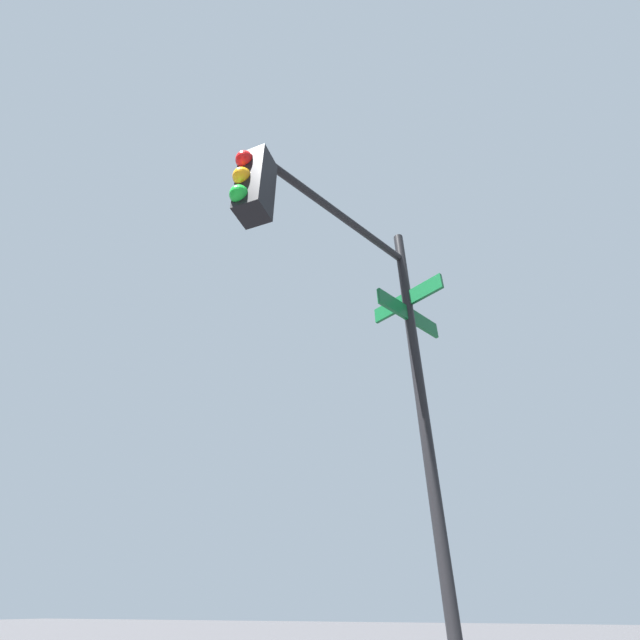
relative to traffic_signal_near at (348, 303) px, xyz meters
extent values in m
cylinder|color=black|center=(-0.46, -0.94, -1.15)|extent=(0.12, 0.12, 5.54)
cylinder|color=black|center=(0.04, 0.07, 1.22)|extent=(1.07, 2.07, 0.09)
cube|color=black|center=(0.53, 1.09, 0.77)|extent=(0.28, 0.28, 0.80)
sphere|color=red|center=(0.60, 1.23, 1.02)|extent=(0.18, 0.18, 0.18)
sphere|color=orange|center=(0.60, 1.23, 0.77)|extent=(0.18, 0.18, 0.18)
sphere|color=green|center=(0.60, 1.23, 0.52)|extent=(0.18, 0.18, 0.18)
cube|color=#0F5128|center=(-0.46, -0.94, 0.35)|extent=(0.52, 1.01, 0.20)
cube|color=#0F5128|center=(-0.46, -0.94, 0.57)|extent=(0.92, 0.47, 0.20)
camera|label=1|loc=(-1.01, 3.32, -2.54)|focal=24.00mm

